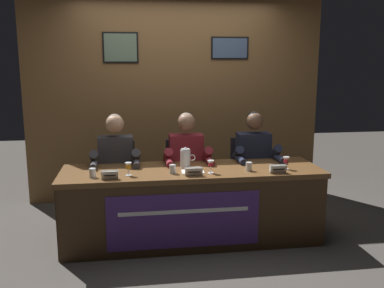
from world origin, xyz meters
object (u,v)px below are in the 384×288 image
at_px(water_cup_left, 92,173).
at_px(water_cup_center, 173,170).
at_px(panelist_left, 116,164).
at_px(water_pitcher_central, 186,158).
at_px(chair_center, 185,182).
at_px(conference_table, 193,196).
at_px(juice_glass_center, 211,164).
at_px(panelist_center, 187,162).
at_px(chair_left, 117,184).
at_px(document_stack_center, 193,172).
at_px(chair_right, 249,179).
at_px(nameplate_right, 278,169).
at_px(nameplate_center, 194,172).
at_px(water_cup_right, 249,167).
at_px(nameplate_left, 110,175).
at_px(juice_glass_left, 128,166).
at_px(panelist_right, 255,159).
at_px(juice_glass_right, 286,161).

xyz_separation_m(water_cup_left, water_cup_center, (0.74, 0.03, 0.00)).
relative_size(panelist_left, water_pitcher_central, 5.89).
xyz_separation_m(panelist_left, chair_center, (0.75, 0.20, -0.28)).
bearing_deg(conference_table, juice_glass_center, -27.73).
relative_size(conference_table, panelist_center, 2.06).
relative_size(chair_left, document_stack_center, 4.19).
height_order(chair_right, nameplate_right, chair_right).
height_order(nameplate_center, water_cup_right, water_cup_right).
xyz_separation_m(chair_center, nameplate_right, (0.78, -0.83, 0.33)).
height_order(chair_left, nameplate_center, chair_left).
bearing_deg(nameplate_center, water_pitcher_central, 96.30).
height_order(panelist_center, juice_glass_center, panelist_center).
height_order(conference_table, nameplate_right, nameplate_right).
height_order(nameplate_left, nameplate_center, same).
xyz_separation_m(chair_left, juice_glass_left, (0.13, -0.72, 0.37)).
distance_m(water_cup_left, document_stack_center, 0.93).
xyz_separation_m(juice_glass_center, water_cup_center, (-0.36, 0.04, -0.05)).
bearing_deg(nameplate_center, chair_center, 88.51).
bearing_deg(panelist_center, water_cup_center, -112.27).
bearing_deg(water_pitcher_central, panelist_left, 156.74).
xyz_separation_m(nameplate_left, document_stack_center, (0.77, 0.13, -0.03)).
height_order(nameplate_right, document_stack_center, nameplate_right).
xyz_separation_m(panelist_left, juice_glass_left, (0.13, -0.52, 0.10)).
bearing_deg(water_pitcher_central, chair_left, 144.33).
height_order(water_cup_left, chair_right, chair_right).
height_order(conference_table, panelist_left, panelist_left).
distance_m(chair_left, chair_center, 0.75).
bearing_deg(nameplate_right, juice_glass_left, 175.33).
relative_size(water_cup_center, water_cup_right, 1.00).
relative_size(conference_table, juice_glass_left, 20.57).
relative_size(juice_glass_left, water_pitcher_central, 0.59).
xyz_separation_m(chair_left, panelist_center, (0.75, -0.20, 0.28)).
bearing_deg(juice_glass_left, panelist_left, 104.21).
xyz_separation_m(chair_center, panelist_right, (0.75, -0.20, 0.28)).
xyz_separation_m(juice_glass_left, water_cup_right, (1.15, 0.01, -0.05)).
bearing_deg(water_cup_center, chair_left, 127.62).
bearing_deg(panelist_right, juice_glass_center, -137.83).
distance_m(nameplate_right, water_cup_right, 0.28).
bearing_deg(nameplate_right, water_cup_right, 154.27).
height_order(nameplate_left, juice_glass_left, juice_glass_left).
relative_size(nameplate_right, document_stack_center, 0.74).
xyz_separation_m(conference_table, nameplate_center, (-0.02, -0.15, 0.28)).
xyz_separation_m(conference_table, chair_center, (0.00, 0.66, -0.04)).
height_order(chair_center, panelist_center, panelist_center).
bearing_deg(panelist_left, panelist_center, 0.00).
bearing_deg(panelist_left, chair_left, 90.00).
bearing_deg(panelist_right, nameplate_left, -157.88).
bearing_deg(chair_center, juice_glass_right, -37.51).
distance_m(panelist_center, panelist_right, 0.75).
height_order(panelist_left, juice_glass_right, panelist_left).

